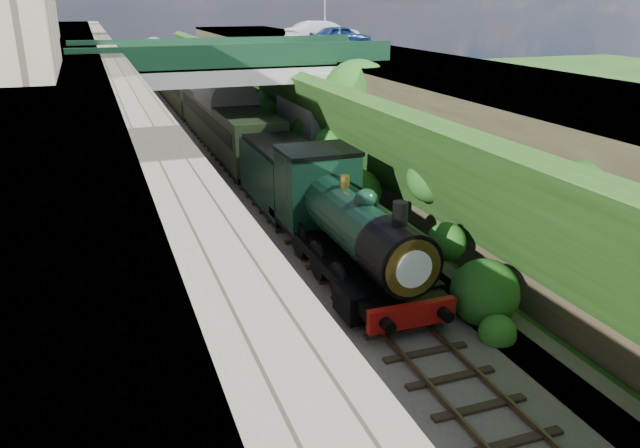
# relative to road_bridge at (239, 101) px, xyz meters

# --- Properties ---
(ground) EXTENTS (160.00, 160.00, 0.00)m
(ground) POSITION_rel_road_bridge_xyz_m (-0.94, -24.00, -4.08)
(ground) COLOR #1E4714
(ground) RESTS_ON ground
(trackbed) EXTENTS (10.00, 90.00, 0.20)m
(trackbed) POSITION_rel_road_bridge_xyz_m (-0.94, -4.00, -3.98)
(trackbed) COLOR #473F38
(trackbed) RESTS_ON ground
(retaining_wall) EXTENTS (1.00, 90.00, 7.00)m
(retaining_wall) POSITION_rel_road_bridge_xyz_m (-6.44, -4.00, -0.58)
(retaining_wall) COLOR #756B56
(retaining_wall) RESTS_ON ground
(street_plateau_left) EXTENTS (6.00, 90.00, 7.00)m
(street_plateau_left) POSITION_rel_road_bridge_xyz_m (-9.94, -4.00, -0.58)
(street_plateau_left) COLOR #262628
(street_plateau_left) RESTS_ON ground
(street_plateau_right) EXTENTS (8.00, 90.00, 6.25)m
(street_plateau_right) POSITION_rel_road_bridge_xyz_m (8.56, -4.00, -0.95)
(street_plateau_right) COLOR #262628
(street_plateau_right) RESTS_ON ground
(embankment_slope) EXTENTS (4.45, 90.39, 6.36)m
(embankment_slope) POSITION_rel_road_bridge_xyz_m (3.97, -3.82, -1.44)
(embankment_slope) COLOR #1E4714
(embankment_slope) RESTS_ON ground
(track_left) EXTENTS (2.50, 90.00, 0.20)m
(track_left) POSITION_rel_road_bridge_xyz_m (-2.94, -4.00, -3.83)
(track_left) COLOR black
(track_left) RESTS_ON trackbed
(track_right) EXTENTS (2.50, 90.00, 0.20)m
(track_right) POSITION_rel_road_bridge_xyz_m (0.26, -4.00, -3.83)
(track_right) COLOR black
(track_right) RESTS_ON trackbed
(road_bridge) EXTENTS (16.00, 6.40, 7.25)m
(road_bridge) POSITION_rel_road_bridge_xyz_m (0.00, 0.00, 0.00)
(road_bridge) COLOR gray
(road_bridge) RESTS_ON ground
(tree) EXTENTS (3.60, 3.80, 6.60)m
(tree) POSITION_rel_road_bridge_xyz_m (4.97, -4.94, 0.57)
(tree) COLOR black
(tree) RESTS_ON ground
(car_blue) EXTENTS (4.38, 2.22, 1.43)m
(car_blue) POSITION_rel_road_bridge_xyz_m (8.42, 6.16, 2.89)
(car_blue) COLOR navy
(car_blue) RESTS_ON street_plateau_right
(car_silver) EXTENTS (5.28, 2.64, 1.66)m
(car_silver) POSITION_rel_road_bridge_xyz_m (7.78, 7.85, 3.00)
(car_silver) COLOR silver
(car_silver) RESTS_ON street_plateau_right
(locomotive) EXTENTS (3.10, 10.22, 3.83)m
(locomotive) POSITION_rel_road_bridge_xyz_m (0.26, -14.89, -2.18)
(locomotive) COLOR black
(locomotive) RESTS_ON trackbed
(tender) EXTENTS (2.70, 6.00, 3.05)m
(tender) POSITION_rel_road_bridge_xyz_m (0.26, -7.53, -2.46)
(tender) COLOR black
(tender) RESTS_ON trackbed
(coach_front) EXTENTS (2.90, 18.00, 3.70)m
(coach_front) POSITION_rel_road_bridge_xyz_m (0.26, 5.07, -2.03)
(coach_front) COLOR black
(coach_front) RESTS_ON trackbed
(coach_middle) EXTENTS (2.90, 18.00, 3.70)m
(coach_middle) POSITION_rel_road_bridge_xyz_m (0.26, 23.87, -2.03)
(coach_middle) COLOR black
(coach_middle) RESTS_ON trackbed
(coach_rear) EXTENTS (2.90, 18.00, 3.70)m
(coach_rear) POSITION_rel_road_bridge_xyz_m (0.26, 42.67, -2.03)
(coach_rear) COLOR black
(coach_rear) RESTS_ON trackbed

